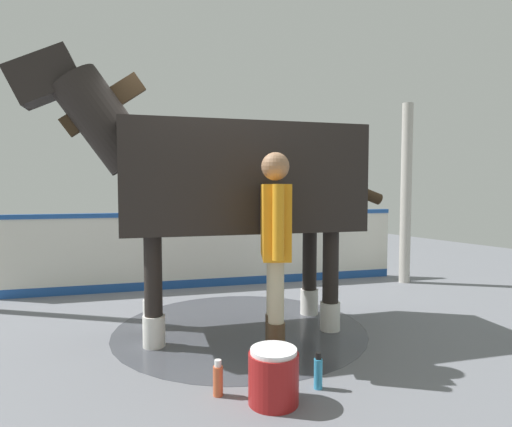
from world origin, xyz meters
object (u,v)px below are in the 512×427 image
object	(u,v)px
handler	(275,240)
bottle_shampoo	(318,372)
horse	(228,179)
wash_bucket	(274,376)
bottle_spray	(218,379)

from	to	relation	value
handler	bottle_shampoo	world-z (taller)	handler
horse	handler	bearing A→B (deg)	106.46
wash_bucket	bottle_shampoo	xyz separation A→B (m)	(-0.00, 0.38, -0.06)
bottle_spray	handler	bearing A→B (deg)	115.65
bottle_shampoo	horse	bearing A→B (deg)	178.98
bottle_spray	horse	bearing A→B (deg)	149.70
wash_bucket	bottle_shampoo	distance (m)	0.39
horse	handler	size ratio (longest dim) A/B	2.07
bottle_shampoo	bottle_spray	xyz separation A→B (m)	(-0.28, -0.66, -0.00)
handler	bottle_spray	bearing A→B (deg)	-125.24
horse	bottle_spray	world-z (taller)	horse
handler	bottle_spray	size ratio (longest dim) A/B	6.84
horse	wash_bucket	size ratio (longest dim) A/B	9.67
horse	wash_bucket	distance (m)	2.01
handler	bottle_shampoo	distance (m)	1.07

